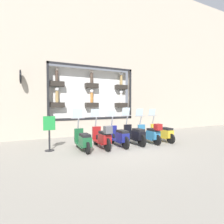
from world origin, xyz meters
name	(u,v)px	position (x,y,z in m)	size (l,w,h in m)	color
ground_plane	(121,147)	(0.00, 0.00, 0.00)	(120.00, 120.00, 0.00)	gray
building_facade	(92,50)	(3.60, 0.00, 5.13)	(1.25, 36.00, 10.06)	#ADA08E
scooter_yellow_0	(162,133)	(0.16, -2.45, 0.42)	(1.79, 0.61, 1.60)	black
scooter_teal_1	(150,133)	(0.10, -1.64, 0.46)	(1.79, 0.60, 1.62)	black
scooter_black_2	(135,135)	(0.17, -0.83, 0.45)	(1.81, 0.60, 1.67)	black
scooter_navy_3	(119,136)	(0.16, -0.02, 0.43)	(1.80, 0.61, 1.55)	black
scooter_red_4	(103,137)	(0.11, 0.79, 0.48)	(1.80, 0.60, 1.62)	black
scooter_green_5	(83,140)	(0.16, 1.60, 0.41)	(1.79, 0.60, 1.64)	black
shop_sign_post	(49,132)	(0.67, 2.80, 0.75)	(0.36, 0.45, 1.41)	#232326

